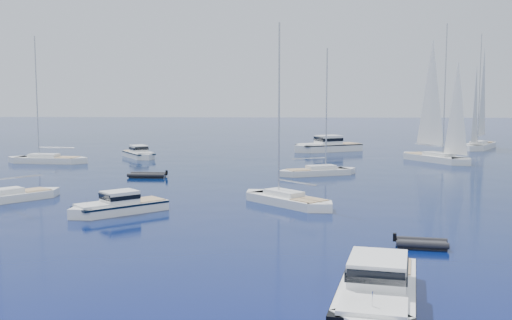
{
  "coord_description": "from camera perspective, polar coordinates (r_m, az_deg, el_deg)",
  "views": [
    {
      "loc": [
        2.28,
        -33.5,
        8.34
      ],
      "look_at": [
        -0.44,
        23.84,
        2.2
      ],
      "focal_mm": 42.22,
      "sensor_mm": 36.0,
      "label": 1
    }
  ],
  "objects": [
    {
      "name": "motor_cruiser_left",
      "position": [
        44.16,
        -12.92,
        -4.94
      ],
      "size": [
        7.36,
        7.0,
        2.04
      ],
      "primitive_type": null,
      "rotation": [
        0.0,
        0.0,
        2.31
      ],
      "color": "white",
      "rests_on": "ground"
    },
    {
      "name": "sailboat_sails_r",
      "position": [
        80.0,
        16.64,
        -0.14
      ],
      "size": [
        8.87,
        12.06,
        17.83
      ],
      "primitive_type": null,
      "rotation": [
        0.0,
        0.0,
        3.67
      ],
      "color": "silver",
      "rests_on": "ground"
    },
    {
      "name": "tender_grey_near",
      "position": [
        34.75,
        15.43,
        -8.01
      ],
      "size": [
        3.17,
        2.14,
        0.95
      ],
      "primitive_type": null,
      "rotation": [
        0.0,
        0.0,
        4.55
      ],
      "color": "black",
      "rests_on": "ground"
    },
    {
      "name": "motor_cruiser_near",
      "position": [
        24.98,
        11.38,
        -13.53
      ],
      "size": [
        4.96,
        10.15,
        2.56
      ],
      "primitive_type": null,
      "rotation": [
        0.0,
        0.0,
        2.93
      ],
      "color": "white",
      "rests_on": "ground"
    },
    {
      "name": "motor_cruiser_horizon",
      "position": [
        82.84,
        -11.0,
        0.21
      ],
      "size": [
        6.48,
        8.3,
        2.16
      ],
      "primitive_type": null,
      "rotation": [
        0.0,
        0.0,
        3.7
      ],
      "color": "white",
      "rests_on": "ground"
    },
    {
      "name": "sailboat_fore",
      "position": [
        51.87,
        -22.48,
        -3.62
      ],
      "size": [
        8.0,
        8.8,
        13.91
      ],
      "primitive_type": null,
      "rotation": [
        0.0,
        0.0,
        2.44
      ],
      "color": "white",
      "rests_on": "ground"
    },
    {
      "name": "tender_grey_far",
      "position": [
        62.8,
        -10.24,
        -1.62
      ],
      "size": [
        4.07,
        2.27,
        0.95
      ],
      "primitive_type": null,
      "rotation": [
        0.0,
        0.0,
        1.54
      ],
      "color": "black",
      "rests_on": "ground"
    },
    {
      "name": "motor_cruiser_distant",
      "position": [
        91.36,
        6.74,
        0.83
      ],
      "size": [
        12.02,
        8.69,
        3.07
      ],
      "primitive_type": null,
      "rotation": [
        0.0,
        0.0,
        2.06
      ],
      "color": "white",
      "rests_on": "ground"
    },
    {
      "name": "sailboat_far_l",
      "position": [
        79.52,
        -19.14,
        -0.25
      ],
      "size": [
        11.26,
        3.89,
        16.22
      ],
      "primitive_type": null,
      "rotation": [
        0.0,
        0.0,
        1.48
      ],
      "color": "white",
      "rests_on": "ground"
    },
    {
      "name": "sailboat_mid_r",
      "position": [
        46.56,
        2.97,
        -4.22
      ],
      "size": [
        8.56,
        8.92,
        14.43
      ],
      "primitive_type": null,
      "rotation": [
        0.0,
        0.0,
        0.75
      ],
      "color": "white",
      "rests_on": "ground"
    },
    {
      "name": "sailboat_centre",
      "position": [
        63.98,
        5.86,
        -1.42
      ],
      "size": [
        9.62,
        5.77,
        13.8
      ],
      "primitive_type": null,
      "rotation": [
        0.0,
        0.0,
        5.1
      ],
      "color": "silver",
      "rests_on": "ground"
    },
    {
      "name": "ground",
      "position": [
        34.6,
        -1.15,
        -7.85
      ],
      "size": [
        400.0,
        400.0,
        0.0
      ],
      "primitive_type": "plane",
      "color": "#081154",
      "rests_on": "ground"
    },
    {
      "name": "sailboat_sails_far",
      "position": [
        101.71,
        20.38,
        1.02
      ],
      "size": [
        9.25,
        12.54,
        18.56
      ],
      "primitive_type": null,
      "rotation": [
        0.0,
        0.0,
        2.61
      ],
      "color": "silver",
      "rests_on": "ground"
    },
    {
      "name": "tender_yellow",
      "position": [
        44.91,
        -13.88,
        -4.78
      ],
      "size": [
        3.53,
        3.29,
        0.95
      ],
      "primitive_type": null,
      "rotation": [
        0.0,
        0.0,
        0.91
      ],
      "color": "#C2B10B",
      "rests_on": "ground"
    }
  ]
}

